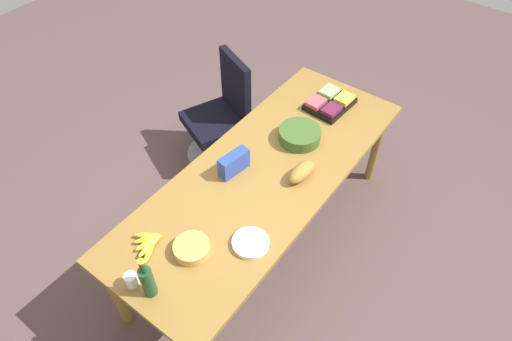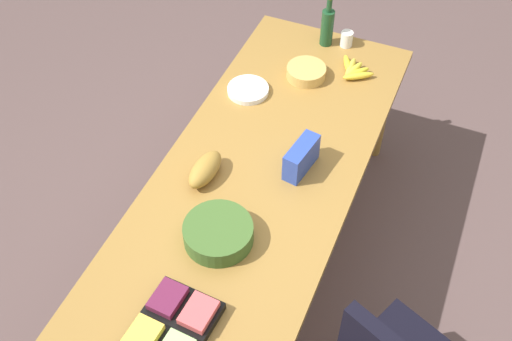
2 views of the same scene
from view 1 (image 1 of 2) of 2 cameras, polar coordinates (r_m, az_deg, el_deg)
The scene contains 12 objects.
ground_plane at distance 3.63m, azimuth 0.92°, elevation -8.67°, with size 10.00×10.00×0.00m, color brown.
conference_table at distance 3.07m, azimuth 1.08°, elevation -1.17°, with size 2.40×0.91×0.79m.
office_chair at distance 4.01m, azimuth -4.49°, elevation 6.05°, with size 0.63×0.63×1.00m.
bread_loaf at distance 2.96m, azimuth 5.83°, elevation -0.17°, with size 0.24×0.11×0.10m, color #A37931.
paper_cup at distance 2.57m, azimuth -15.63°, elevation -13.34°, with size 0.07×0.07×0.09m, color white.
chip_bowl at distance 2.62m, azimuth -8.20°, elevation -9.82°, with size 0.21×0.21×0.06m, color tan.
chip_bag_blue at distance 2.97m, azimuth -2.85°, elevation 0.96°, with size 0.22×0.08×0.15m, color #2A45AC.
salad_bowl at distance 3.22m, azimuth 5.60°, elevation 4.55°, with size 0.30×0.30×0.09m, color #3C5F27.
fruit_platter at distance 3.55m, azimuth 9.44°, elevation 8.53°, with size 0.38×0.30×0.07m.
wine_bottle at distance 2.46m, azimuth -13.69°, elevation -13.52°, with size 0.09×0.09×0.31m.
paper_plate_stack at distance 2.64m, azimuth -0.70°, elevation -9.24°, with size 0.22×0.22×0.03m, color white.
banana_bunch at distance 2.70m, azimuth -13.57°, elevation -8.99°, with size 0.21×0.22×0.04m.
Camera 1 is at (1.67, 1.17, 3.00)m, focal length 31.31 mm.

